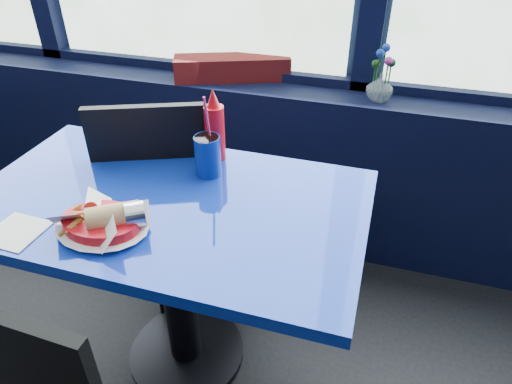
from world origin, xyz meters
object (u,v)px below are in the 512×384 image
object	(u,v)px
planter_box	(232,68)
food_basket	(103,221)
near_table	(173,245)
soda_cup	(208,155)
flower_vase	(380,84)
chair_near_back	(182,192)
ketchup_bottle	(215,129)

from	to	relation	value
planter_box	food_basket	size ratio (longest dim) A/B	2.01
near_table	soda_cup	distance (m)	0.31
flower_vase	food_basket	bearing A→B (deg)	-122.53
near_table	chair_near_back	xyz separation A→B (m)	(-0.12, 0.32, -0.03)
flower_vase	soda_cup	world-z (taller)	soda_cup
flower_vase	ketchup_bottle	xyz separation A→B (m)	(-0.50, -0.55, -0.01)
food_basket	soda_cup	xyz separation A→B (m)	(0.16, 0.36, 0.04)
soda_cup	food_basket	bearing A→B (deg)	-114.58
planter_box	food_basket	bearing A→B (deg)	-111.07
planter_box	flower_vase	world-z (taller)	flower_vase
planter_box	ketchup_bottle	size ratio (longest dim) A/B	2.05
planter_box	ketchup_bottle	distance (m)	0.63
chair_near_back	flower_vase	distance (m)	0.90
flower_vase	food_basket	distance (m)	1.21
near_table	chair_near_back	distance (m)	0.35
chair_near_back	food_basket	bearing A→B (deg)	69.96
flower_vase	soda_cup	xyz separation A→B (m)	(-0.49, -0.66, -0.05)
flower_vase	planter_box	bearing A→B (deg)	174.92
chair_near_back	planter_box	xyz separation A→B (m)	(0.02, 0.57, 0.31)
near_table	food_basket	size ratio (longest dim) A/B	4.69
flower_vase	soda_cup	distance (m)	0.82
planter_box	chair_near_back	bearing A→B (deg)	-113.20
planter_box	soda_cup	world-z (taller)	soda_cup
chair_near_back	flower_vase	size ratio (longest dim) A/B	4.16
near_table	soda_cup	xyz separation A→B (m)	(0.07, 0.17, 0.25)
near_table	food_basket	world-z (taller)	food_basket
ketchup_bottle	chair_near_back	bearing A→B (deg)	165.64
near_table	soda_cup	size ratio (longest dim) A/B	4.23
near_table	ketchup_bottle	bearing A→B (deg)	79.17
near_table	soda_cup	bearing A→B (deg)	68.27
soda_cup	flower_vase	bearing A→B (deg)	53.66
food_basket	planter_box	bearing A→B (deg)	81.95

